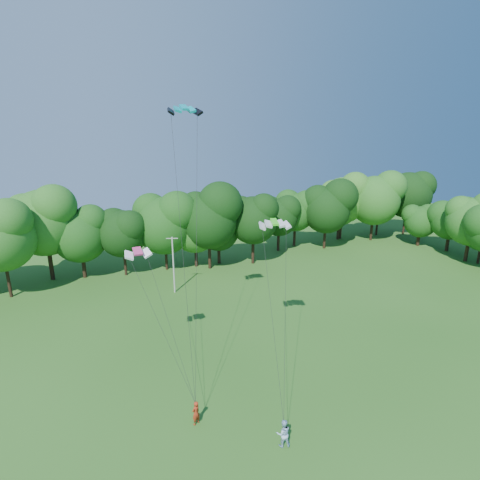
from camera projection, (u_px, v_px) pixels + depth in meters
name	position (u px, v px, depth m)	size (l,w,h in m)	color
ground	(333.00, 448.00, 23.77)	(160.00, 160.00, 0.00)	#235517
utility_pole	(173.00, 264.00, 45.87)	(1.37, 0.59, 7.21)	#AFAFA6
kite_flyer_left	(196.00, 413.00, 25.48)	(0.65, 0.43, 1.78)	#A72F15
kite_flyer_right	(283.00, 433.00, 23.68)	(0.93, 0.72, 1.91)	#A9CAEA
kite_teal	(184.00, 107.00, 28.01)	(2.59, 1.26, 0.52)	#0597A4
kite_green	(274.00, 222.00, 29.88)	(2.70, 1.79, 0.41)	#3EE822
kite_pink	(138.00, 251.00, 28.59)	(1.99, 0.98, 0.48)	#CD3875
tree_back_center	(209.00, 215.00, 53.00)	(8.86, 8.86, 12.88)	black
tree_back_east	(343.00, 194.00, 68.46)	(9.28, 9.28, 13.49)	#3A2817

